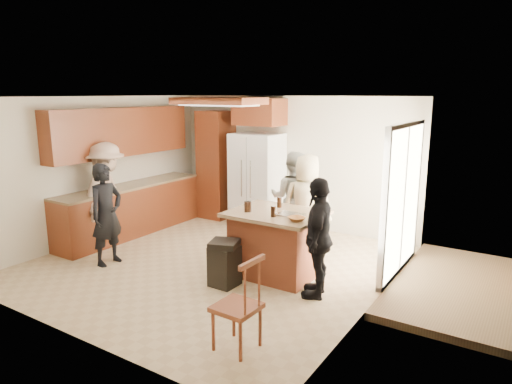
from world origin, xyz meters
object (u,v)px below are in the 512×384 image
Objects in this scene: person_side_right at (318,238)px; refrigerator at (257,180)px; person_behind_right at (307,204)px; person_behind_left at (293,198)px; trash_bin at (224,263)px; person_front_left at (106,214)px; person_counter at (107,194)px; kitchen_island at (276,243)px; spindle_chair at (238,307)px.

refrigerator reaches higher than person_side_right.
refrigerator is (-1.53, 0.93, 0.09)m from person_behind_right.
person_behind_left reaches higher than trash_bin.
person_front_left is 0.97× the size of person_behind_left.
person_behind_left is 2.14m from trash_bin.
person_side_right is 1.33m from trash_bin.
person_front_left is at bearing -152.84° from person_counter.
person_behind_right is 0.90× the size of refrigerator.
person_behind_left reaches higher than person_front_left.
trash_bin is at bearing 56.40° from person_behind_right.
person_front_left is 0.95× the size of person_behind_right.
person_behind_left reaches higher than kitchen_island.
person_front_left is 0.88× the size of person_counter.
person_behind_left is 1.51m from kitchen_island.
person_side_right is (3.16, 0.68, 0.00)m from person_front_left.
person_side_right is 0.89m from kitchen_island.
spindle_chair is at bearing -48.50° from trash_bin.
person_counter reaches higher than person_front_left.
spindle_chair is at bearing 91.54° from person_behind_left.
refrigerator is 2.57m from kitchen_island.
person_behind_left is 1.25× the size of kitchen_island.
kitchen_island is at bearing -68.01° from person_front_left.
spindle_chair is at bearing -70.83° from kitchen_island.
person_counter is (-0.70, 0.61, 0.11)m from person_front_left.
person_behind_right is 0.92× the size of person_counter.
kitchen_island is 1.29× the size of spindle_chair.
refrigerator is at bearing -53.28° from person_behind_right.
person_behind_left is 2.54× the size of trash_bin.
spindle_chair is at bearing 81.30° from person_behind_right.
person_side_right is at bearing 85.26° from spindle_chair.
person_side_right is 1.62m from spindle_chair.
person_counter is 1.37× the size of kitchen_island.
person_behind_left is 3.49m from spindle_chair.
person_front_left is 2.45× the size of trash_bin.
refrigerator is (-2.36, 2.28, 0.13)m from person_side_right.
spindle_chair is at bearing -107.04° from person_front_left.
person_behind_left is at bearing -28.23° from refrigerator.
person_behind_left is 1.24m from refrigerator.
kitchen_island is at bearing -105.05° from person_counter.
person_counter reaches higher than spindle_chair.
person_counter is at bearing -122.58° from refrigerator.
person_front_left is at bearing -105.08° from refrigerator.
spindle_chair is at bearing -21.44° from person_side_right.
person_side_right reaches higher than spindle_chair.
spindle_chair is (3.73, -1.51, -0.43)m from person_counter.
person_behind_left is at bearing -77.66° from person_counter.
person_counter is at bearing -105.66° from person_side_right.
person_front_left reaches higher than trash_bin.
kitchen_island is 2.03× the size of trash_bin.
person_side_right is 2.46× the size of trash_bin.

